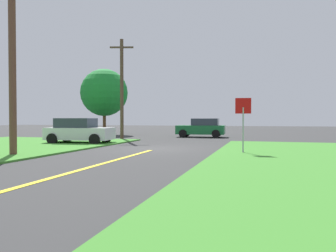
{
  "coord_description": "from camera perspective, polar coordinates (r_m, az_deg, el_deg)",
  "views": [
    {
      "loc": [
        5.32,
        -16.04,
        1.55
      ],
      "look_at": [
        -0.63,
        4.16,
        1.11
      ],
      "focal_mm": 34.22,
      "sensor_mm": 36.0,
      "label": 1
    }
  ],
  "objects": [
    {
      "name": "car_approaching_junction",
      "position": [
        28.02,
        6.05,
        -0.33
      ],
      "size": [
        4.22,
        2.24,
        1.62
      ],
      "rotation": [
        0.0,
        0.0,
        3.19
      ],
      "color": "#196B33",
      "rests_on": "ground"
    },
    {
      "name": "ground_plane",
      "position": [
        16.97,
        -1.93,
        -4.05
      ],
      "size": [
        120.0,
        120.0,
        0.0
      ],
      "primitive_type": "plane",
      "color": "#343434"
    },
    {
      "name": "stop_sign",
      "position": [
        14.61,
        13.24,
        1.91
      ],
      "size": [
        0.69,
        0.14,
        2.5
      ],
      "rotation": [
        0.0,
        0.0,
        3.29
      ],
      "color": "#9EA0A8",
      "rests_on": "ground"
    },
    {
      "name": "utility_pole_mid",
      "position": [
        25.01,
        -8.23,
        6.79
      ],
      "size": [
        1.76,
        0.61,
        7.69
      ],
      "color": "brown",
      "rests_on": "ground"
    },
    {
      "name": "parked_car_near_building",
      "position": [
        21.18,
        -15.58,
        -0.87
      ],
      "size": [
        4.28,
        2.4,
        1.62
      ],
      "rotation": [
        0.0,
        0.0,
        0.1
      ],
      "color": "silver",
      "rests_on": "ground"
    },
    {
      "name": "utility_pole_near",
      "position": [
        15.19,
        -25.99,
        11.31
      ],
      "size": [
        1.8,
        0.39,
        8.26
      ],
      "color": "brown",
      "rests_on": "ground"
    },
    {
      "name": "lane_stripe_center",
      "position": [
        9.76,
        -17.04,
        -7.96
      ],
      "size": [
        0.2,
        14.0,
        0.01
      ],
      "primitive_type": "cube",
      "color": "yellow",
      "rests_on": "ground"
    },
    {
      "name": "oak_tree_left",
      "position": [
        32.94,
        -11.29,
        5.84
      ],
      "size": [
        4.72,
        4.72,
        6.6
      ],
      "color": "brown",
      "rests_on": "ground"
    }
  ]
}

